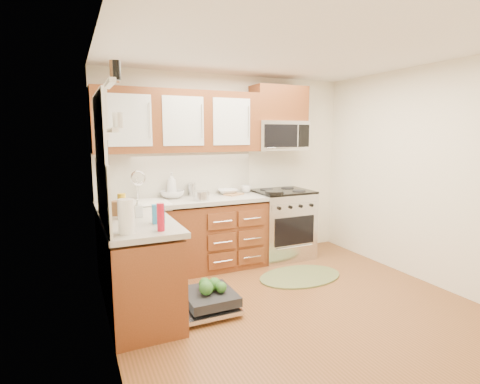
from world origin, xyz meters
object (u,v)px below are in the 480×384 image
rug (300,276)px  cutting_board (234,194)px  bowl_a (228,192)px  cup (246,189)px  sink (142,213)px  stock_pot (201,196)px  range (282,224)px  skillet (274,193)px  dishwasher (206,301)px  microwave (279,136)px  paper_towel_roll (126,217)px  upper_cabinets (179,122)px  bowl_b (172,194)px

rug → cutting_board: bearing=121.0°
bowl_a → cup: size_ratio=2.05×
sink → stock_pot: size_ratio=3.26×
rug → cup: 1.39m
range → sink: size_ratio=1.53×
skillet → stock_pot: bearing=173.9°
dishwasher → bowl_a: size_ratio=2.66×
range → rug: bearing=-104.6°
range → stock_pot: (-1.24, -0.15, 0.51)m
microwave → rug: size_ratio=0.72×
stock_pot → bowl_a: (0.48, 0.32, -0.02)m
sink → paper_towel_roll: bearing=-104.6°
upper_cabinets → cup: size_ratio=15.95×
bowl_b → rug: bearing=-35.8°
paper_towel_roll → cup: size_ratio=2.21×
range → bowl_a: (-0.75, 0.17, 0.48)m
cutting_board → cup: (0.23, 0.11, 0.04)m
microwave → skillet: 0.86m
stock_pot → cutting_board: bearing=22.4°
rug → cup: size_ratio=8.19×
stock_pot → cup: stock_pot is taller
upper_cabinets → dishwasher: (-0.13, -1.27, -1.77)m
range → cutting_board: bearing=174.4°
rug → stock_pot: stock_pot is taller
microwave → bowl_a: microwave is taller
sink → stock_pot: stock_pot is taller
dishwasher → skillet: size_ratio=3.00×
range → upper_cabinets: bearing=174.1°
sink → microwave: bearing=3.9°
microwave → stock_pot: 1.45m
dishwasher → skillet: 1.77m
dishwasher → bowl_a: (0.79, 1.30, 0.86)m
range → bowl_a: size_ratio=3.61×
bowl_b → bowl_a: bearing=0.0°
cup → upper_cabinets: bearing=-177.9°
sink → bowl_b: bowl_b is taller
rug → bowl_b: bearing=144.2°
sink → bowl_b: 0.49m
microwave → cup: bearing=173.1°
dishwasher → cup: size_ratio=5.45×
rug → bowl_b: (-1.31, 0.95, 0.96)m
skillet → bowl_a: size_ratio=0.89×
rug → stock_pot: size_ratio=5.53×
bowl_a → bowl_b: (-0.76, 0.00, 0.01)m
rug → dishwasher: bearing=-165.2°
sink → bowl_a: bowl_a is taller
stock_pot → bowl_b: bearing=130.9°
upper_cabinets → microwave: 1.42m
cutting_board → bowl_a: bowl_a is taller
stock_pot → bowl_a: bearing=33.5°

